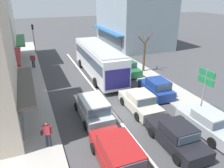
{
  "coord_description": "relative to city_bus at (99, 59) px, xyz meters",
  "views": [
    {
      "loc": [
        -5.28,
        -13.28,
        8.34
      ],
      "look_at": [
        0.91,
        2.46,
        1.2
      ],
      "focal_mm": 35.0,
      "sensor_mm": 36.0,
      "label": 1
    }
  ],
  "objects": [
    {
      "name": "lane_centre_line",
      "position": [
        -1.52,
        -3.88,
        -1.88
      ],
      "size": [
        0.2,
        28.0,
        0.01
      ],
      "primitive_type": "cube",
      "color": "silver",
      "rests_on": "ground"
    },
    {
      "name": "pedestrian_browsing_midblock",
      "position": [
        -6.43,
        5.03,
        -0.81
      ],
      "size": [
        0.56,
        0.28,
        1.63
      ],
      "color": "#232838",
      "rests_on": "sidewalk_left"
    },
    {
      "name": "parked_sedan_kerb_third",
      "position": [
        2.99,
        -0.58,
        -1.22
      ],
      "size": [
        2.0,
        4.25,
        1.47
      ],
      "color": "#1E6638",
      "rests_on": "ground"
    },
    {
      "name": "ground_plane",
      "position": [
        -1.52,
        -7.88,
        -1.88
      ],
      "size": [
        140.0,
        140.0,
        0.0
      ],
      "primitive_type": "plane",
      "color": "#3F3F42"
    },
    {
      "name": "sidewalk_left",
      "position": [
        -8.32,
        -1.88,
        -1.81
      ],
      "size": [
        5.2,
        44.0,
        0.14
      ],
      "primitive_type": "cube",
      "color": "#A39E96",
      "rests_on": "ground"
    },
    {
      "name": "sedan_queue_gap_filler",
      "position": [
        0.47,
        -12.84,
        -1.22
      ],
      "size": [
        1.91,
        4.2,
        1.47
      ],
      "color": "black",
      "rests_on": "ground"
    },
    {
      "name": "directional_road_sign",
      "position": [
        4.2,
        -10.66,
        0.82
      ],
      "size": [
        0.1,
        1.4,
        3.6
      ],
      "color": "gray",
      "rests_on": "ground"
    },
    {
      "name": "wagon_adjacent_lane_trail",
      "position": [
        -3.11,
        -8.05,
        -1.14
      ],
      "size": [
        1.94,
        4.5,
        1.58
      ],
      "color": "#9EA3A8",
      "rests_on": "ground"
    },
    {
      "name": "wagon_behind_bus_mid",
      "position": [
        -3.32,
        -13.13,
        -1.14
      ],
      "size": [
        1.95,
        4.51,
        1.58
      ],
      "color": "maroon",
      "rests_on": "ground"
    },
    {
      "name": "sedan_behind_bus_near",
      "position": [
        0.51,
        -8.32,
        -1.22
      ],
      "size": [
        1.9,
        4.2,
        1.47
      ],
      "color": "#B7B29E",
      "rests_on": "ground"
    },
    {
      "name": "parked_sedan_kerb_front",
      "position": [
        3.19,
        -12.43,
        -1.22
      ],
      "size": [
        1.99,
        4.25,
        1.47
      ],
      "color": "#9EA3A8",
      "rests_on": "ground"
    },
    {
      "name": "pedestrian_with_handbag_near",
      "position": [
        -6.46,
        -10.33,
        -0.81
      ],
      "size": [
        0.66,
        0.38,
        1.63
      ],
      "color": "#232838",
      "rests_on": "sidewalk_left"
    },
    {
      "name": "traffic_light_downstreet",
      "position": [
        -5.77,
        11.84,
        0.97
      ],
      "size": [
        0.33,
        0.24,
        4.2
      ],
      "color": "gray",
      "rests_on": "ground"
    },
    {
      "name": "building_right_far",
      "position": [
        9.96,
        12.06,
        2.89
      ],
      "size": [
        9.54,
        12.91,
        9.56
      ],
      "color": "#84939E",
      "rests_on": "ground"
    },
    {
      "name": "city_bus",
      "position": [
        0.0,
        0.0,
        0.0
      ],
      "size": [
        2.88,
        10.9,
        3.23
      ],
      "color": "silver",
      "rests_on": "ground"
    },
    {
      "name": "parked_sedan_kerb_rear",
      "position": [
        2.9,
        5.54,
        -1.22
      ],
      "size": [
        1.97,
        4.24,
        1.47
      ],
      "color": "maroon",
      "rests_on": "ground"
    },
    {
      "name": "street_tree_right",
      "position": [
        5.04,
        -0.74,
        0.18
      ],
      "size": [
        1.79,
        1.61,
        4.37
      ],
      "color": "brown",
      "rests_on": "ground"
    },
    {
      "name": "parked_hatchback_kerb_second",
      "position": [
        3.05,
        -6.57,
        -1.17
      ],
      "size": [
        1.92,
        3.75,
        1.54
      ],
      "color": "navy",
      "rests_on": "ground"
    },
    {
      "name": "kerb_right",
      "position": [
        4.68,
        -1.88,
        -1.82
      ],
      "size": [
        2.8,
        44.0,
        0.12
      ],
      "primitive_type": "cube",
      "color": "#A39E96",
      "rests_on": "ground"
    }
  ]
}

